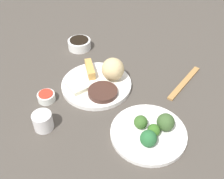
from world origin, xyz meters
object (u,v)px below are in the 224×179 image
at_px(main_plate, 96,84).
at_px(chopsticks_pair, 184,83).
at_px(teacup, 43,121).
at_px(sauce_ramekin_sweet_and_sour, 46,97).
at_px(broccoli_plate, 148,133).
at_px(soy_sauce_bowl, 79,44).

height_order(main_plate, chopsticks_pair, main_plate).
bearing_deg(chopsticks_pair, teacup, 93.17).
distance_m(main_plate, sauce_ramekin_sweet_and_sour, 0.18).
xyz_separation_m(broccoli_plate, sauce_ramekin_sweet_and_sour, (0.26, 0.26, 0.01)).
bearing_deg(main_plate, sauce_ramekin_sweet_and_sour, 93.36).
bearing_deg(main_plate, teacup, 121.58).
distance_m(sauce_ramekin_sweet_and_sour, teacup, 0.12).
bearing_deg(teacup, main_plate, -58.42).
xyz_separation_m(broccoli_plate, chopsticks_pair, (0.17, -0.23, -0.00)).
bearing_deg(chopsticks_pair, main_plate, 71.76).
height_order(broccoli_plate, chopsticks_pair, broccoli_plate).
distance_m(broccoli_plate, chopsticks_pair, 0.29).
xyz_separation_m(soy_sauce_bowl, chopsticks_pair, (-0.37, -0.30, -0.02)).
bearing_deg(soy_sauce_bowl, chopsticks_pair, -141.07).
bearing_deg(broccoli_plate, soy_sauce_bowl, 7.01).
xyz_separation_m(broccoli_plate, teacup, (0.14, 0.29, 0.02)).
height_order(broccoli_plate, teacup, teacup).
xyz_separation_m(main_plate, sauce_ramekin_sweet_and_sour, (-0.01, 0.18, 0.01)).
bearing_deg(teacup, broccoli_plate, -115.72).
bearing_deg(broccoli_plate, sauce_ramekin_sweet_and_sour, 45.07).
relative_size(broccoli_plate, chopsticks_pair, 1.02).
xyz_separation_m(teacup, chopsticks_pair, (0.03, -0.52, -0.02)).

